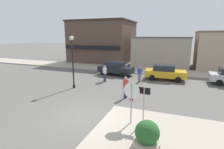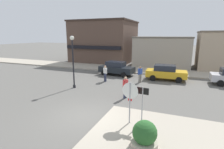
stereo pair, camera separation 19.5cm
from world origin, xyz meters
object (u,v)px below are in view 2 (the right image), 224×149
parked_car_nearest (116,68)px  parked_car_second (166,72)px  pedestrian_crossing_far (140,74)px  pedestrian_kerb_side (125,87)px  one_way_sign (142,102)px  lamp_post (73,54)px  stop_sign (130,97)px  pedestrian_crossing_near (105,73)px  planter (145,136)px

parked_car_nearest → parked_car_second: size_ratio=1.02×
pedestrian_crossing_far → pedestrian_kerb_side: same height
one_way_sign → lamp_post: bearing=147.4°
parked_car_second → stop_sign: bearing=-94.8°
parked_car_nearest → pedestrian_crossing_far: bearing=-34.7°
one_way_sign → parked_car_second: one_way_sign is taller
parked_car_second → pedestrian_crossing_near: size_ratio=2.53×
pedestrian_crossing_near → pedestrian_crossing_far: (3.32, 0.88, 0.00)m
parked_car_second → pedestrian_crossing_near: 6.24m
planter → pedestrian_kerb_side: pedestrian_kerb_side is taller
planter → pedestrian_kerb_side: size_ratio=0.76×
pedestrian_crossing_near → lamp_post: bearing=-119.8°
one_way_sign → planter: one_way_sign is taller
parked_car_nearest → pedestrian_crossing_far: 4.00m
planter → parked_car_nearest: 13.58m
pedestrian_crossing_far → planter: bearing=-76.3°
planter → parked_car_nearest: size_ratio=0.29×
pedestrian_crossing_near → one_way_sign: bearing=-54.5°
pedestrian_crossing_far → parked_car_nearest: bearing=145.3°
planter → pedestrian_kerb_side: (-2.49, 5.36, 0.31)m
one_way_sign → parked_car_second: size_ratio=0.52×
lamp_post → parked_car_nearest: lamp_post is taller
pedestrian_crossing_near → pedestrian_crossing_far: bearing=14.9°
parked_car_second → pedestrian_crossing_far: bearing=-138.7°
parked_car_nearest → one_way_sign: bearing=-63.6°
parked_car_nearest → pedestrian_crossing_near: (-0.03, -3.15, 0.06)m
planter → lamp_post: 9.99m
stop_sign → parked_car_nearest: stop_sign is taller
parked_car_second → pedestrian_crossing_far: pedestrian_crossing_far is taller
one_way_sign → parked_car_second: 10.27m
one_way_sign → pedestrian_kerb_side: 4.15m
pedestrian_crossing_near → stop_sign: bearing=-58.2°
parked_car_second → pedestrian_crossing_near: bearing=-152.9°
stop_sign → parked_car_nearest: bearing=113.5°
pedestrian_crossing_far → pedestrian_kerb_side: bearing=-90.4°
lamp_post → pedestrian_crossing_far: size_ratio=2.82×
planter → pedestrian_crossing_far: 10.33m
parked_car_second → pedestrian_crossing_far: 2.98m
parked_car_nearest → parked_car_second: bearing=-3.2°
one_way_sign → lamp_post: (-6.97, 4.45, 1.63)m
one_way_sign → planter: 1.97m
parked_car_second → parked_car_nearest: bearing=176.8°
one_way_sign → planter: size_ratio=1.71×
planter → lamp_post: size_ratio=0.27×
stop_sign → pedestrian_crossing_near: bearing=121.8°
parked_car_second → pedestrian_crossing_near: pedestrian_crossing_near is taller
stop_sign → parked_car_second: size_ratio=0.57×
planter → one_way_sign: bearing=105.7°
one_way_sign → pedestrian_crossing_far: one_way_sign is taller
parked_car_nearest → pedestrian_crossing_near: pedestrian_crossing_near is taller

